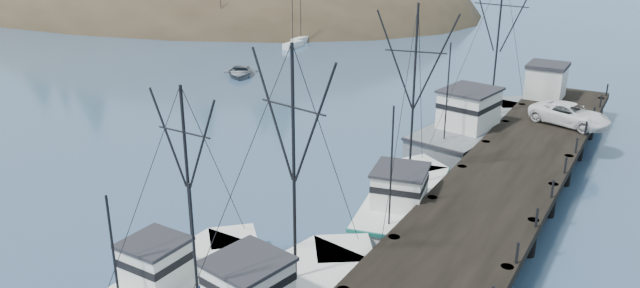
# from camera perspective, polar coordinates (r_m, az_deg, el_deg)

# --- Properties ---
(ground) EXTENTS (400.00, 400.00, 0.00)m
(ground) POSITION_cam_1_polar(r_m,az_deg,el_deg) (31.97, -17.51, -10.80)
(ground) COLOR #304A6C
(ground) RESTS_ON ground
(pier) EXTENTS (6.00, 44.00, 2.00)m
(pier) POSITION_cam_1_polar(r_m,az_deg,el_deg) (37.42, 16.61, -3.14)
(pier) COLOR black
(pier) RESTS_ON ground
(headland) EXTENTS (134.80, 78.00, 51.00)m
(headland) POSITION_cam_1_polar(r_m,az_deg,el_deg) (137.73, -15.01, 10.88)
(headland) COLOR #382D1E
(headland) RESTS_ON ground
(moored_sailboats) EXTENTS (20.63, 18.30, 6.35)m
(moored_sailboats) POSITION_cam_1_polar(r_m,az_deg,el_deg) (90.53, -6.78, 10.04)
(moored_sailboats) COLOR white
(moored_sailboats) RESTS_ON ground
(trawler_mid) EXTENTS (3.53, 9.65, 9.81)m
(trawler_mid) POSITION_cam_1_polar(r_m,az_deg,el_deg) (28.97, -12.57, -11.86)
(trawler_mid) COLOR white
(trawler_mid) RESTS_ON ground
(trawler_far) EXTENTS (5.72, 11.89, 12.01)m
(trawler_far) POSITION_cam_1_polar(r_m,az_deg,el_deg) (35.90, 7.75, -4.97)
(trawler_far) COLOR white
(trawler_far) RESTS_ON ground
(work_vessel) EXTENTS (6.87, 15.71, 13.07)m
(work_vessel) POSITION_cam_1_polar(r_m,az_deg,el_deg) (47.63, 14.46, 1.47)
(work_vessel) COLOR slate
(work_vessel) RESTS_ON ground
(pier_shed) EXTENTS (3.00, 3.20, 2.80)m
(pier_shed) POSITION_cam_1_polar(r_m,az_deg,el_deg) (54.04, 19.98, 5.50)
(pier_shed) COLOR silver
(pier_shed) RESTS_ON pier
(pickup_truck) EXTENTS (6.02, 4.07, 1.53)m
(pickup_truck) POSITION_cam_1_polar(r_m,az_deg,el_deg) (47.46, 21.89, 2.52)
(pickup_truck) COLOR white
(pickup_truck) RESTS_ON pier
(motorboat) EXTENTS (6.05, 6.51, 1.10)m
(motorboat) POSITION_cam_1_polar(r_m,az_deg,el_deg) (67.15, -7.36, 6.21)
(motorboat) COLOR slate
(motorboat) RESTS_ON ground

